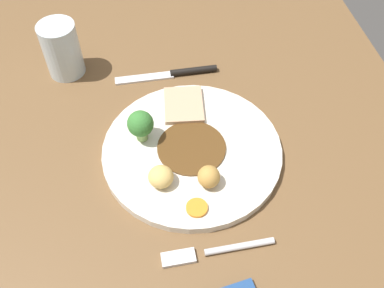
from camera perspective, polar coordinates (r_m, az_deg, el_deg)
The scene contains 11 objects.
dining_table at distance 71.53cm, azimuth -2.78°, elevation -0.36°, with size 120.00×84.00×3.60cm, color brown.
dinner_plate at distance 67.78cm, azimuth 0.00°, elevation -0.89°, with size 27.70×27.70×1.40cm, color silver.
gravy_pool at distance 67.10cm, azimuth -0.06°, elevation -0.46°, with size 10.61×10.61×0.30cm, color #563819.
meat_slice_main at distance 72.63cm, azimuth -1.10°, elevation 5.11°, with size 7.90×6.34×0.80cm, color tan.
roast_potato_left at distance 62.55cm, azimuth -4.08°, elevation -4.28°, with size 3.65×3.68×2.84cm, color #D8B260.
roast_potato_right at distance 62.26cm, azimuth 2.20°, elevation -4.28°, with size 3.40×3.24×3.13cm, color #BC8C42.
carrot_coin_front at distance 61.09cm, azimuth 0.63°, elevation -8.31°, with size 3.04×3.04×0.45cm, color orange.
broccoli_floret at distance 66.54cm, azimuth -6.73°, elevation 2.59°, with size 4.08×4.08×5.45cm.
fork at distance 59.58cm, azimuth 2.95°, elevation -13.77°, with size 2.07×15.27×0.90cm.
knife at distance 80.15cm, azimuth -2.16°, elevation 9.20°, with size 1.70×18.50×1.20cm.
water_glass at distance 81.26cm, azimuth -16.62°, elevation 11.73°, with size 6.48×6.48×9.93cm, color silver.
Camera 1 is at (-43.92, 4.07, 58.11)cm, focal length 40.90 mm.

